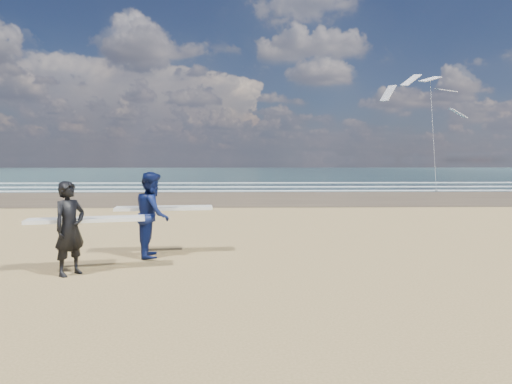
{
  "coord_description": "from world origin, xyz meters",
  "views": [
    {
      "loc": [
        2.34,
        -8.59,
        2.16
      ],
      "look_at": [
        2.77,
        6.0,
        1.14
      ],
      "focal_mm": 32.0,
      "sensor_mm": 36.0,
      "label": 1
    }
  ],
  "objects": [
    {
      "name": "ocean",
      "position": [
        20.0,
        72.0,
        0.01
      ],
      "size": [
        220.0,
        100.0,
        0.02
      ],
      "primitive_type": "cube",
      "color": "#172F33",
      "rests_on": "ground"
    },
    {
      "name": "surfer_near",
      "position": [
        -0.88,
        0.03,
        0.9
      ],
      "size": [
        2.26,
        1.24,
        1.77
      ],
      "color": "black",
      "rests_on": "ground"
    },
    {
      "name": "kite_1",
      "position": [
        16.42,
        25.22,
        5.7
      ],
      "size": [
        6.75,
        4.84,
        9.69
      ],
      "color": "slate",
      "rests_on": "ground"
    },
    {
      "name": "foam_breakers",
      "position": [
        20.0,
        28.1,
        0.05
      ],
      "size": [
        220.0,
        11.7,
        0.05
      ],
      "color": "white",
      "rests_on": "ground"
    },
    {
      "name": "surfer_far",
      "position": [
        0.34,
        1.6,
        0.96
      ],
      "size": [
        2.24,
        1.23,
        1.9
      ],
      "color": "#0D1849",
      "rests_on": "ground"
    }
  ]
}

